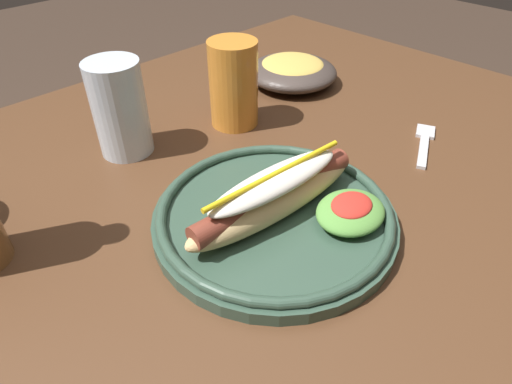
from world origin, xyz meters
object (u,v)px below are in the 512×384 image
hot_dog_plate (279,210)px  fork (424,142)px  extra_cup (234,84)px  water_cup (120,109)px  side_bowl (292,71)px

hot_dog_plate → fork: 0.28m
fork → extra_cup: extra_cup is taller
fork → water_cup: 0.44m
extra_cup → side_bowl: size_ratio=0.80×
water_cup → extra_cup: water_cup is taller
water_cup → side_bowl: 0.34m
fork → side_bowl: size_ratio=0.72×
hot_dog_plate → fork: size_ratio=2.38×
fork → water_cup: water_cup is taller
extra_cup → water_cup: bearing=163.2°
extra_cup → side_bowl: bearing=11.0°
hot_dog_plate → water_cup: bearing=98.2°
fork → extra_cup: size_ratio=0.90×
side_bowl → water_cup: bearing=177.4°
fork → hot_dog_plate: bearing=148.6°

